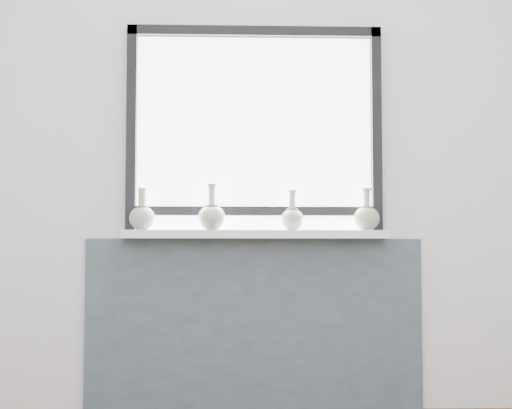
{
  "coord_description": "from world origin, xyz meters",
  "views": [
    {
      "loc": [
        -0.13,
        -2.2,
        0.77
      ],
      "look_at": [
        0.0,
        1.55,
        1.02
      ],
      "focal_mm": 55.0,
      "sensor_mm": 36.0,
      "label": 1
    }
  ],
  "objects_px": {
    "vase_a": "(142,216)",
    "vase_c": "(292,218)",
    "windowsill": "(255,235)",
    "vase_b": "(212,216)",
    "vase_d": "(367,217)"
  },
  "relations": [
    {
      "from": "vase_a",
      "to": "vase_c",
      "type": "relative_size",
      "value": 1.03
    },
    {
      "from": "vase_c",
      "to": "vase_d",
      "type": "relative_size",
      "value": 0.96
    },
    {
      "from": "windowsill",
      "to": "vase_d",
      "type": "relative_size",
      "value": 6.23
    },
    {
      "from": "windowsill",
      "to": "vase_a",
      "type": "bearing_deg",
      "value": -178.21
    },
    {
      "from": "vase_a",
      "to": "vase_c",
      "type": "bearing_deg",
      "value": 1.81
    },
    {
      "from": "vase_a",
      "to": "vase_d",
      "type": "height_order",
      "value": "vase_d"
    },
    {
      "from": "windowsill",
      "to": "vase_c",
      "type": "relative_size",
      "value": 6.51
    },
    {
      "from": "windowsill",
      "to": "vase_c",
      "type": "bearing_deg",
      "value": 1.89
    },
    {
      "from": "vase_a",
      "to": "vase_d",
      "type": "distance_m",
      "value": 1.12
    },
    {
      "from": "vase_a",
      "to": "vase_b",
      "type": "bearing_deg",
      "value": -1.64
    },
    {
      "from": "vase_a",
      "to": "vase_c",
      "type": "xyz_separation_m",
      "value": [
        0.75,
        0.02,
        -0.0
      ]
    },
    {
      "from": "windowsill",
      "to": "vase_b",
      "type": "distance_m",
      "value": 0.24
    },
    {
      "from": "vase_a",
      "to": "vase_d",
      "type": "bearing_deg",
      "value": 0.11
    },
    {
      "from": "vase_b",
      "to": "vase_c",
      "type": "relative_size",
      "value": 1.13
    },
    {
      "from": "windowsill",
      "to": "vase_c",
      "type": "distance_m",
      "value": 0.21
    }
  ]
}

